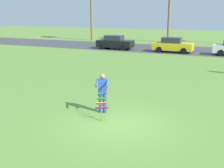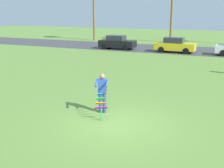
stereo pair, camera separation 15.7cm
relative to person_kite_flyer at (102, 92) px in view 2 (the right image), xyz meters
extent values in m
plane|color=olive|center=(1.09, -0.95, -0.95)|extent=(120.00, 120.00, 0.00)
cube|color=#424247|center=(1.09, 22.45, -0.95)|extent=(120.00, 8.00, 0.01)
cylinder|color=#384772|center=(0.08, 0.05, -0.50)|extent=(0.16, 0.16, 0.90)
cylinder|color=#384772|center=(-0.09, -0.01, -0.50)|extent=(0.16, 0.16, 0.90)
cube|color=#2D4CA5|center=(-0.01, 0.02, 0.25)|extent=(0.41, 0.33, 0.60)
sphere|color=#9E7051|center=(-0.01, 0.02, 0.67)|extent=(0.22, 0.22, 0.22)
cylinder|color=#2D4CA5|center=(0.28, -0.14, 0.43)|extent=(0.28, 0.58, 0.24)
cylinder|color=#2D4CA5|center=(-0.13, -0.29, 0.43)|extent=(0.28, 0.58, 0.24)
cube|color=blue|center=(0.12, -0.46, 0.01)|extent=(0.26, 0.24, 0.12)
cube|color=green|center=(0.20, -0.59, -0.13)|extent=(0.35, 0.28, 0.12)
cube|color=orange|center=(0.28, -0.73, -0.26)|extent=(0.43, 0.33, 0.12)
cube|color=purple|center=(0.37, -0.87, -0.40)|extent=(0.51, 0.38, 0.12)
cylinder|color=green|center=(0.37, -0.87, -0.67)|extent=(0.04, 0.04, 0.55)
cube|color=black|center=(-7.92, 20.05, -0.31)|extent=(4.22, 1.74, 0.76)
cube|color=#282D38|center=(-8.07, 20.04, 0.35)|extent=(2.03, 1.42, 0.60)
cylinder|color=black|center=(-6.62, 20.87, -0.63)|extent=(0.64, 0.23, 0.64)
cylinder|color=black|center=(-6.61, 19.25, -0.63)|extent=(0.64, 0.23, 0.64)
cylinder|color=black|center=(-9.23, 20.84, -0.63)|extent=(0.64, 0.23, 0.64)
cylinder|color=black|center=(-9.21, 19.22, -0.63)|extent=(0.64, 0.23, 0.64)
cube|color=yellow|center=(-1.19, 20.05, -0.31)|extent=(4.21, 1.72, 0.76)
cube|color=#282D38|center=(-1.34, 20.05, 0.35)|extent=(2.02, 1.40, 0.60)
cylinder|color=black|center=(0.12, 20.85, -0.63)|extent=(0.64, 0.22, 0.64)
cylinder|color=black|center=(0.11, 19.23, -0.63)|extent=(0.64, 0.22, 0.64)
cylinder|color=black|center=(-2.49, 20.86, -0.63)|extent=(0.64, 0.22, 0.64)
cylinder|color=black|center=(-2.49, 19.24, -0.63)|extent=(0.64, 0.22, 0.64)
cylinder|color=black|center=(3.70, 20.84, -0.63)|extent=(0.64, 0.23, 0.64)
cylinder|color=black|center=(3.72, 19.22, -0.63)|extent=(0.64, 0.23, 0.64)
cylinder|color=brown|center=(-15.23, 28.23, 2.72)|extent=(0.36, 0.36, 7.34)
cylinder|color=brown|center=(-3.99, 30.07, 3.09)|extent=(0.36, 0.36, 8.09)
camera|label=1|loc=(5.08, -10.63, 3.35)|focal=45.76mm
camera|label=2|loc=(5.23, -10.56, 3.35)|focal=45.76mm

